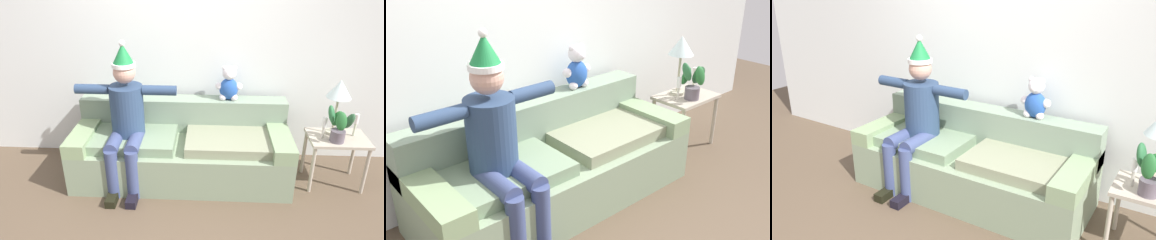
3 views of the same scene
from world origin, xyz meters
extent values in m
cube|color=silver|center=(0.00, 1.55, 1.35)|extent=(7.00, 0.10, 2.70)
cube|color=gray|center=(0.00, 0.98, 0.21)|extent=(2.26, 0.88, 0.43)
cube|color=gray|center=(0.00, 1.30, 0.61)|extent=(2.26, 0.24, 0.36)
cube|color=gray|center=(-1.02, 0.98, 0.50)|extent=(0.22, 0.88, 0.14)
cube|color=gray|center=(1.02, 0.98, 0.50)|extent=(0.22, 0.88, 0.14)
cube|color=gray|center=(-0.51, 0.93, 0.48)|extent=(0.90, 0.62, 0.10)
cube|color=gray|center=(0.51, 0.93, 0.48)|extent=(0.90, 0.62, 0.10)
cylinder|color=navy|center=(-0.55, 0.96, 0.79)|extent=(0.34, 0.34, 0.52)
sphere|color=tan|center=(-0.55, 0.96, 1.19)|extent=(0.22, 0.22, 0.22)
cylinder|color=white|center=(-0.55, 0.96, 1.27)|extent=(0.23, 0.23, 0.04)
cone|color=#197439|center=(-0.55, 0.96, 1.38)|extent=(0.21, 0.21, 0.20)
sphere|color=white|center=(-0.55, 0.96, 1.48)|extent=(0.06, 0.06, 0.06)
cylinder|color=#3A4570|center=(-0.65, 0.76, 0.53)|extent=(0.14, 0.40, 0.14)
cylinder|color=#3A4570|center=(-0.65, 0.56, 0.26)|extent=(0.13, 0.13, 0.53)
cylinder|color=#3A4570|center=(-0.45, 0.76, 0.53)|extent=(0.14, 0.40, 0.14)
cylinder|color=#3A4570|center=(-0.45, 0.56, 0.26)|extent=(0.13, 0.13, 0.53)
cylinder|color=navy|center=(-0.89, 0.96, 1.01)|extent=(0.34, 0.10, 0.10)
cylinder|color=navy|center=(-0.21, 0.96, 1.01)|extent=(0.34, 0.10, 0.10)
ellipsoid|color=#2550A4|center=(0.49, 1.30, 0.91)|extent=(0.20, 0.16, 0.24)
sphere|color=white|center=(0.49, 1.30, 1.09)|extent=(0.15, 0.15, 0.15)
sphere|color=white|center=(0.49, 1.24, 1.08)|extent=(0.07, 0.07, 0.07)
sphere|color=white|center=(0.44, 1.30, 1.15)|extent=(0.05, 0.05, 0.05)
sphere|color=white|center=(0.55, 1.30, 1.15)|extent=(0.05, 0.05, 0.05)
sphere|color=white|center=(0.39, 1.30, 0.94)|extent=(0.08, 0.08, 0.08)
sphere|color=white|center=(0.43, 1.27, 0.83)|extent=(0.08, 0.08, 0.08)
sphere|color=white|center=(0.60, 1.30, 0.94)|extent=(0.08, 0.08, 0.08)
sphere|color=white|center=(0.55, 1.27, 0.83)|extent=(0.08, 0.08, 0.08)
cube|color=#AEA392|center=(1.60, 0.94, 0.53)|extent=(0.59, 0.42, 0.03)
cylinder|color=#AEA392|center=(1.34, 0.76, 0.26)|extent=(0.04, 0.04, 0.52)
cylinder|color=#AEA392|center=(1.87, 0.76, 0.26)|extent=(0.04, 0.04, 0.52)
cylinder|color=#AEA392|center=(1.34, 1.12, 0.26)|extent=(0.04, 0.04, 0.52)
cylinder|color=#AEA392|center=(1.87, 1.12, 0.26)|extent=(0.04, 0.04, 0.52)
cylinder|color=#B7B29A|center=(1.57, 1.02, 0.56)|extent=(0.14, 0.14, 0.03)
cylinder|color=#BEB094|center=(1.57, 1.02, 0.76)|extent=(0.02, 0.02, 0.37)
cone|color=silver|center=(1.57, 1.02, 1.04)|extent=(0.24, 0.24, 0.18)
cylinder|color=#5D535D|center=(1.56, 0.84, 0.61)|extent=(0.14, 0.14, 0.12)
ellipsoid|color=#2B5535|center=(1.65, 0.85, 0.77)|extent=(0.11, 0.16, 0.21)
ellipsoid|color=#20612A|center=(1.56, 0.93, 0.76)|extent=(0.13, 0.10, 0.20)
ellipsoid|color=#286338|center=(1.48, 0.87, 0.83)|extent=(0.12, 0.15, 0.20)
ellipsoid|color=#23622C|center=(1.54, 0.77, 0.81)|extent=(0.12, 0.12, 0.20)
cylinder|color=beige|center=(1.44, 0.92, 0.61)|extent=(0.02, 0.02, 0.12)
cylinder|color=white|center=(1.44, 0.92, 0.72)|extent=(0.04, 0.04, 0.10)
cylinder|color=beige|center=(1.77, 0.98, 0.62)|extent=(0.02, 0.02, 0.14)
cylinder|color=white|center=(1.77, 0.98, 0.74)|extent=(0.04, 0.04, 0.10)
camera|label=1|loc=(0.30, -2.40, 2.28)|focal=33.92mm
camera|label=2|loc=(-1.83, -1.43, 2.07)|focal=40.86mm
camera|label=3|loc=(1.73, -1.94, 2.05)|focal=36.82mm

